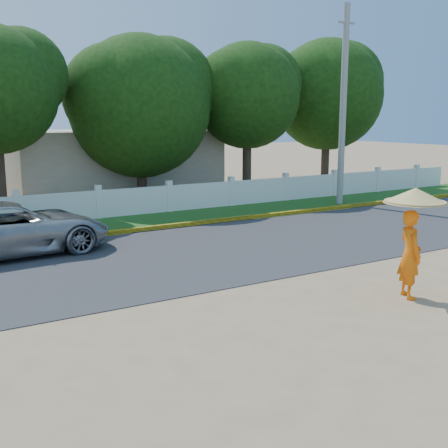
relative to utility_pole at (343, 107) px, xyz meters
name	(u,v)px	position (x,y,z in m)	size (l,w,h in m)	color
ground	(272,297)	(-10.48, -9.15, -4.30)	(120.00, 120.00, 0.00)	#9E8460
road	(178,254)	(-10.48, -4.65, -4.29)	(60.00, 7.00, 0.02)	#38383A
grass_verge	(113,224)	(-10.48, 0.60, -4.28)	(60.00, 3.50, 0.03)	#2D601E
curb	(131,231)	(-10.48, -1.10, -4.22)	(40.00, 0.18, 0.16)	yellow
fence	(99,205)	(-10.48, 2.05, -3.75)	(40.00, 0.10, 1.10)	silver
building_near	(110,162)	(-7.48, 8.85, -2.70)	(10.00, 6.00, 3.20)	#B7AD99
utility_pole	(343,107)	(0.00, 0.00, 0.00)	(0.28, 0.28, 8.59)	gray
vehicle	(11,229)	(-14.52, -2.21, -3.53)	(2.54, 5.51, 1.53)	#95989C
monk_with_parasol	(413,227)	(-7.94, -10.69, -2.74)	(1.32, 1.32, 2.39)	orange
tree_row	(97,96)	(-9.33, 5.01, 0.42)	(33.79, 6.89, 8.09)	#473828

